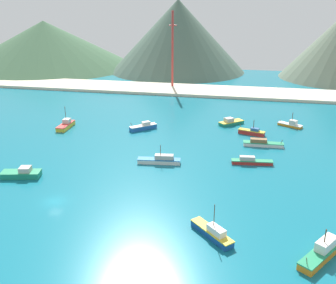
# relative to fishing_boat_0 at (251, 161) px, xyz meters

# --- Properties ---
(ground) EXTENTS (260.00, 280.00, 0.50)m
(ground) POSITION_rel_fishing_boat_0_xyz_m (-38.85, 2.51, -0.97)
(ground) COLOR #146B7F
(fishing_boat_0) EXTENTS (10.35, 3.04, 1.99)m
(fishing_boat_0) POSITION_rel_fishing_boat_0_xyz_m (0.00, 0.00, 0.00)
(fishing_boat_0) COLOR red
(fishing_boat_0) RESTS_ON ground
(fishing_boat_1) EXTENTS (8.34, 7.91, 2.35)m
(fishing_boat_1) POSITION_rel_fishing_boat_0_xyz_m (-6.61, 31.64, 0.09)
(fishing_boat_1) COLOR #198466
(fishing_boat_1) RESTS_ON ground
(fishing_boat_2) EXTENTS (8.22, 4.21, 4.66)m
(fishing_boat_2) POSITION_rel_fishing_boat_0_xyz_m (0.21, 22.62, 0.14)
(fishing_boat_2) COLOR red
(fishing_boat_2) RESTS_ON ground
(fishing_boat_4) EXTENTS (8.22, 10.10, 5.16)m
(fishing_boat_4) POSITION_rel_fishing_boat_0_xyz_m (11.05, -35.13, 0.35)
(fishing_boat_4) COLOR orange
(fishing_boat_4) RESTS_ON ground
(fishing_boat_5) EXTENTS (3.28, 9.29, 6.91)m
(fishing_boat_5) POSITION_rel_fishing_boat_0_xyz_m (-58.28, 17.07, 0.22)
(fishing_boat_5) COLOR gold
(fishing_boat_5) RESTS_ON ground
(fishing_boat_6) EXTENTS (7.91, 5.88, 4.84)m
(fishing_boat_6) POSITION_rel_fishing_boat_0_xyz_m (12.57, 33.32, 0.04)
(fishing_boat_6) COLOR orange
(fishing_boat_6) RESTS_ON ground
(fishing_boat_7) EXTENTS (9.33, 5.12, 2.51)m
(fishing_boat_7) POSITION_rel_fishing_boat_0_xyz_m (-51.68, -18.57, 0.17)
(fishing_boat_7) COLOR #198466
(fishing_boat_7) RESTS_ON ground
(fishing_boat_8) EXTENTS (8.13, 8.01, 6.45)m
(fishing_boat_8) POSITION_rel_fishing_boat_0_xyz_m (-6.36, -33.18, 0.19)
(fishing_boat_8) COLOR #14478C
(fishing_boat_8) RESTS_ON ground
(fishing_boat_9) EXTENTS (10.96, 3.54, 4.91)m
(fishing_boat_9) POSITION_rel_fishing_boat_0_xyz_m (-22.26, -4.26, 0.15)
(fishing_boat_9) COLOR silver
(fishing_boat_9) RESTS_ON ground
(fishing_boat_11) EXTENTS (8.04, 7.70, 2.97)m
(fishing_boat_11) POSITION_rel_fishing_boat_0_xyz_m (-33.45, 20.61, 0.17)
(fishing_boat_11) COLOR #1E5BA8
(fishing_boat_11) RESTS_ON ground
(fishing_boat_12) EXTENTS (11.14, 2.80, 2.13)m
(fishing_boat_12) POSITION_rel_fishing_boat_0_xyz_m (3.06, 13.39, 0.06)
(fishing_boat_12) COLOR silver
(fishing_boat_12) RESTS_ON ground
(beach_strip) EXTENTS (247.00, 21.87, 1.20)m
(beach_strip) POSITION_rel_fishing_boat_0_xyz_m (-38.85, 77.56, -0.12)
(beach_strip) COLOR beige
(beach_strip) RESTS_ON ground
(hill_west) EXTENTS (108.50, 108.50, 27.60)m
(hill_west) POSITION_rel_fishing_boat_0_xyz_m (-126.17, 129.42, 13.08)
(hill_west) COLOR #3D6042
(hill_west) RESTS_ON ground
(hill_central) EXTENTS (77.78, 77.78, 39.90)m
(hill_central) POSITION_rel_fishing_boat_0_xyz_m (-42.87, 130.44, 19.23)
(hill_central) COLOR #4C6656
(hill_central) RESTS_ON ground
(radio_tower) EXTENTS (3.47, 2.77, 34.66)m
(radio_tower) POSITION_rel_fishing_boat_0_xyz_m (-36.29, 81.68, 16.96)
(radio_tower) COLOR #B7332D
(radio_tower) RESTS_ON ground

